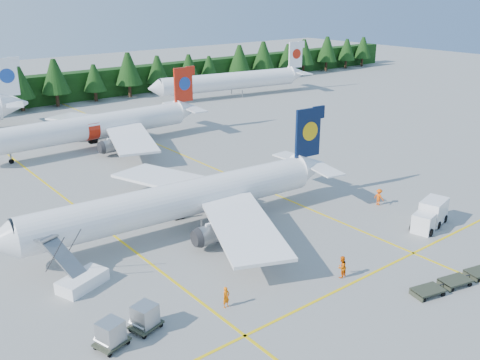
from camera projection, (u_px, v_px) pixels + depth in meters
ground at (321, 248)px, 50.18m from camera, size 320.00×320.00×0.00m
taxi_stripe_a at (91, 218)px, 56.71m from camera, size 0.25×120.00×0.01m
taxi_stripe_b at (239, 179)px, 68.42m from camera, size 0.25×120.00×0.01m
taxi_stripe_cross at (372, 274)px, 45.76m from camera, size 80.00×0.25×0.01m
treeline_hedge at (29, 91)px, 109.55m from camera, size 220.00×4.00×6.00m
airliner_navy at (172, 203)px, 52.55m from camera, size 36.15×29.64×10.51m
airliner_red at (86, 128)px, 79.92m from camera, size 36.86×30.35×10.72m
airliner_far_right at (225, 81)px, 118.22m from camera, size 38.41×9.28×11.22m
airstairs at (80, 277)px, 43.61m from camera, size 4.62×6.13×3.63m
service_truck at (430, 215)px, 54.37m from camera, size 5.70×3.18×2.60m
dolly_train at (468, 276)px, 44.52m from camera, size 11.91×3.71×0.14m
uld_pair at (128, 324)px, 36.97m from camera, size 5.33×2.51×1.67m
crew_a at (226, 297)px, 40.70m from camera, size 0.66×0.47×1.71m
crew_b at (342, 267)px, 44.89m from camera, size 1.04×0.86×1.94m
crew_c at (379, 197)px, 59.94m from camera, size 0.58×0.81×1.89m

